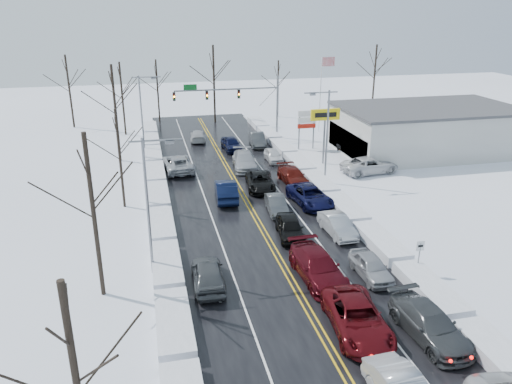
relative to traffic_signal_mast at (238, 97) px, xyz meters
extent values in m
plane|color=white|center=(-3.45, -27.99, -5.48)|extent=(160.00, 160.00, 0.00)
cube|color=black|center=(-3.45, -25.99, -5.47)|extent=(14.00, 84.00, 0.01)
cube|color=silver|center=(-11.05, -25.99, -5.48)|extent=(1.87, 72.00, 0.77)
cube|color=silver|center=(4.15, -25.99, -5.48)|extent=(1.87, 72.00, 0.77)
cylinder|color=slate|center=(5.05, 0.01, -1.48)|extent=(0.24, 0.24, 8.00)
cylinder|color=slate|center=(-1.45, 0.01, 1.02)|extent=(13.00, 0.18, 0.18)
cylinder|color=slate|center=(3.85, 0.01, -0.08)|extent=(2.33, 0.10, 2.33)
cube|color=#0C591E|center=(-5.95, 0.01, 1.42)|extent=(1.60, 0.08, 0.70)
cube|color=black|center=(0.05, 0.01, 0.37)|extent=(0.32, 0.25, 1.05)
sphere|color=#3F0705|center=(0.05, -0.15, 0.67)|extent=(0.20, 0.20, 0.20)
sphere|color=orange|center=(0.05, -0.15, 0.37)|extent=(0.22, 0.22, 0.22)
sphere|color=black|center=(0.05, -0.15, 0.07)|extent=(0.20, 0.20, 0.20)
cube|color=black|center=(-3.95, 0.01, 0.37)|extent=(0.32, 0.25, 1.05)
sphere|color=#3F0705|center=(-3.95, -0.15, 0.67)|extent=(0.20, 0.20, 0.20)
sphere|color=orange|center=(-3.95, -0.15, 0.37)|extent=(0.22, 0.22, 0.22)
sphere|color=black|center=(-3.95, -0.15, 0.07)|extent=(0.20, 0.20, 0.20)
cube|color=black|center=(-7.95, 0.01, 0.37)|extent=(0.32, 0.25, 1.05)
sphere|color=#3F0705|center=(-7.95, -0.15, 0.67)|extent=(0.20, 0.20, 0.20)
sphere|color=orange|center=(-7.95, -0.15, 0.37)|extent=(0.22, 0.22, 0.22)
sphere|color=black|center=(-7.95, -0.15, 0.07)|extent=(0.20, 0.20, 0.20)
cylinder|color=slate|center=(7.05, -11.99, -2.68)|extent=(0.20, 0.20, 5.60)
cube|color=yellow|center=(7.05, -11.99, -0.08)|extent=(3.20, 0.30, 1.20)
cube|color=black|center=(7.05, -12.16, -0.08)|extent=(2.40, 0.04, 0.50)
cylinder|color=slate|center=(6.15, -5.99, -3.48)|extent=(0.16, 0.16, 4.00)
cylinder|color=slate|center=(7.95, -5.99, -3.48)|extent=(0.16, 0.16, 4.00)
cube|color=white|center=(7.05, -5.99, -1.18)|extent=(2.20, 0.22, 0.70)
cube|color=white|center=(7.05, -5.99, -1.98)|extent=(2.20, 0.22, 0.70)
cube|color=#B31B0D|center=(7.05, -5.99, -2.68)|extent=(2.20, 0.22, 0.50)
cylinder|color=slate|center=(4.75, -35.99, -4.38)|extent=(0.08, 0.08, 2.20)
cube|color=white|center=(4.75, -35.99, -3.48)|extent=(0.55, 0.05, 0.70)
cube|color=black|center=(4.75, -36.03, -3.48)|extent=(0.35, 0.02, 0.15)
cylinder|color=silver|center=(11.55, 2.01, -0.48)|extent=(0.14, 0.14, 10.00)
cube|color=beige|center=(20.55, -9.99, -2.98)|extent=(20.00, 12.00, 5.00)
cube|color=#262628|center=(10.60, -9.99, -3.88)|extent=(0.10, 11.00, 2.80)
cube|color=#3F3F42|center=(20.55, -9.99, -0.33)|extent=(20.40, 12.40, 0.30)
cylinder|color=slate|center=(5.05, -17.99, -0.98)|extent=(0.18, 0.18, 9.00)
cylinder|color=slate|center=(4.25, -17.99, 3.32)|extent=(3.20, 0.12, 0.12)
cube|color=slate|center=(3.45, -17.99, 3.17)|extent=(0.50, 0.25, 0.18)
cylinder|color=slate|center=(-11.95, -31.99, -0.98)|extent=(0.18, 0.18, 9.00)
cylinder|color=slate|center=(-11.15, -31.99, 3.32)|extent=(3.20, 0.12, 0.12)
cube|color=slate|center=(-10.35, -31.99, 3.17)|extent=(0.50, 0.25, 0.18)
cylinder|color=slate|center=(-11.95, -3.99, -0.98)|extent=(0.18, 0.18, 9.00)
cylinder|color=slate|center=(-11.15, -3.99, 3.32)|extent=(3.20, 0.12, 0.12)
cube|color=slate|center=(-10.35, -3.99, 3.17)|extent=(0.50, 0.25, 0.18)
cylinder|color=#2D231C|center=(-14.95, -33.99, -0.48)|extent=(0.27, 0.27, 10.00)
cylinder|color=#2D231C|center=(-13.95, -19.99, -1.23)|extent=(0.23, 0.23, 8.50)
cylinder|color=#2D231C|center=(-14.65, -5.99, -0.23)|extent=(0.28, 0.28, 10.50)
cylinder|color=#2D231C|center=(-14.25, 6.01, -0.73)|extent=(0.25, 0.25, 9.50)
cylinder|color=#2D231C|center=(-21.45, 12.01, -0.48)|extent=(0.27, 0.27, 10.00)
cylinder|color=#2D231C|center=(-9.45, 13.01, -0.98)|extent=(0.24, 0.24, 9.00)
cylinder|color=#2D231C|center=(-1.45, 11.01, 0.02)|extent=(0.29, 0.29, 11.00)
cylinder|color=#2D231C|center=(8.55, 12.51, -1.23)|extent=(0.23, 0.23, 8.50)
cylinder|color=#2D231C|center=(24.55, 13.01, -0.23)|extent=(0.28, 0.28, 10.50)
imported|color=#500A0F|center=(-1.55, -40.78, -5.48)|extent=(3.25, 6.12, 1.64)
imported|color=#470910|center=(-1.77, -35.15, -5.48)|extent=(2.67, 6.04, 1.72)
imported|color=black|center=(-1.74, -28.92, -5.48)|extent=(2.32, 4.70, 1.54)
imported|color=#3F4245|center=(-1.50, -24.09, -5.48)|extent=(1.78, 4.26, 1.37)
imported|color=black|center=(-1.51, -18.29, -5.48)|extent=(3.09, 5.59, 1.48)
imported|color=#A4A6AC|center=(-1.69, -11.77, -5.48)|extent=(2.97, 6.01, 1.68)
imported|color=black|center=(-1.83, -4.66, -5.48)|extent=(2.16, 4.77, 1.59)
imported|color=#3B3E40|center=(1.91, -42.10, -5.48)|extent=(2.66, 5.68, 1.60)
imported|color=#97999E|center=(1.64, -35.66, -5.48)|extent=(1.72, 4.20, 1.43)
imported|color=#A4A7AC|center=(1.88, -29.25, -5.48)|extent=(1.76, 4.53, 1.47)
imported|color=black|center=(1.81, -23.05, -5.48)|extent=(3.20, 5.92, 1.58)
imported|color=#480E09|center=(1.94, -17.48, -5.48)|extent=(2.30, 5.17, 1.48)
imported|color=silver|center=(1.93, -10.08, -5.48)|extent=(1.71, 4.04, 1.36)
imported|color=#383B3D|center=(1.64, -3.41, -5.48)|extent=(2.08, 4.94, 1.59)
imported|color=black|center=(-5.11, -20.26, -5.48)|extent=(2.26, 5.37, 1.72)
imported|color=#A3A6AB|center=(-8.63, -11.15, -5.48)|extent=(3.18, 6.22, 1.68)
imported|color=#B9B9BC|center=(-5.18, 0.64, -5.48)|extent=(2.42, 4.87, 1.36)
imported|color=#424547|center=(-8.65, -34.45, -5.48)|extent=(2.15, 4.90, 1.64)
imported|color=silver|center=(10.58, -16.21, -5.48)|extent=(6.32, 3.52, 1.67)
imported|color=#414447|center=(13.72, -11.15, -5.48)|extent=(2.46, 5.14, 1.45)
imported|color=black|center=(11.45, -6.40, -5.48)|extent=(2.05, 4.70, 1.57)
camera|label=1|loc=(-11.76, -61.34, 10.91)|focal=35.00mm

